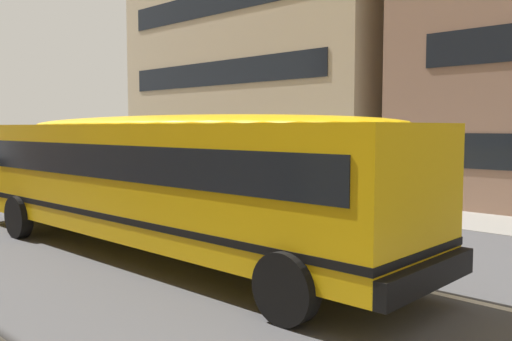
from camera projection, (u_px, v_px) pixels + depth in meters
ground_plane at (154, 230)px, 14.05m from camera, size 400.00×400.00×0.00m
sidewalk_far at (321, 202)px, 19.10m from camera, size 120.00×3.00×0.01m
lane_centreline at (154, 230)px, 14.05m from camera, size 110.00×0.16×0.01m
school_bus at (160, 173)px, 11.10m from camera, size 12.98×3.08×2.89m
parked_car_teal_by_lamppost at (28, 160)px, 30.01m from camera, size 3.99×2.06×1.64m
parked_car_white_by_entrance at (150, 173)px, 21.25m from camera, size 3.96×2.00×1.64m
parked_car_beige_by_hydrant at (75, 165)px, 25.63m from camera, size 3.95×1.98×1.64m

